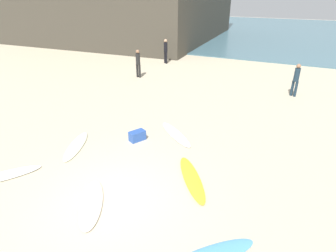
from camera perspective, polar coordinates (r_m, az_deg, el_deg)
ground_plane at (r=8.01m, az=-11.40°, el=-14.45°), size 120.00×120.00×0.00m
ocean_water at (r=43.62m, az=21.08°, el=17.81°), size 120.00×40.00×0.08m
surfboard_1 at (r=10.70m, az=-18.42°, el=-3.86°), size 1.32×2.19×0.06m
surfboard_2 at (r=8.53m, az=4.93°, el=-10.69°), size 1.76×2.21×0.09m
surfboard_3 at (r=10.95m, az=1.58°, el=-1.65°), size 2.08×1.88×0.08m
surfboard_4 at (r=7.92m, az=-15.55°, el=-15.09°), size 1.57×1.99×0.09m
surfboard_5 at (r=9.98m, az=-30.99°, el=-8.82°), size 1.75×2.12×0.08m
beachgoer_near at (r=16.25m, az=24.88°, el=8.88°), size 0.37×0.37×1.74m
beachgoer_mid at (r=22.05m, az=-0.49°, el=15.41°), size 0.39×0.39×1.83m
beachgoer_far at (r=18.36m, az=-6.19°, el=12.96°), size 0.34×0.32×1.78m
beach_cooler at (r=10.56m, az=-6.34°, el=-2.01°), size 0.57×0.68×0.38m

